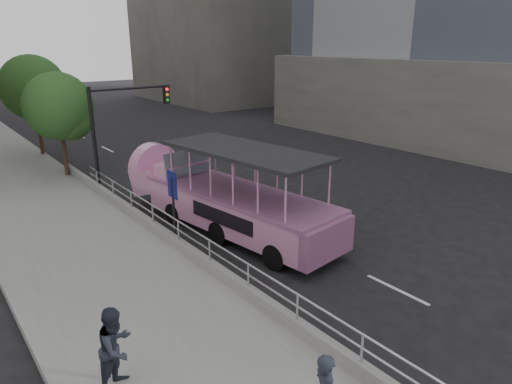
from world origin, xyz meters
The scene contains 12 objects.
ground centered at (0.00, 0.00, 0.00)m, with size 160.00×160.00×0.00m, color black.
sidewalk centered at (-5.75, 10.00, 0.15)m, with size 5.50×80.00×0.30m, color #999A94.
kerb_wall centered at (-3.12, 2.00, 0.48)m, with size 0.24×30.00×0.36m, color #A2A19C.
guardrail centered at (-3.12, 2.00, 1.14)m, with size 0.07×22.00×0.71m.
duck_boat centered at (-0.50, 5.36, 1.28)m, with size 3.82×10.64×3.46m.
car centered at (2.07, 3.81, 0.63)m, with size 1.49×3.70×1.26m, color white.
pedestrian_mid centered at (-7.31, -1.10, 1.22)m, with size 0.89×0.70×1.84m, color #262A37.
parking_sign centered at (-2.97, 4.57, 1.83)m, with size 0.09×0.66×2.95m.
traffic_signal centered at (-1.70, 12.50, 3.50)m, with size 4.20×0.32×5.20m.
street_tree_near centered at (-3.30, 15.93, 3.82)m, with size 3.52×3.52×5.72m.
street_tree_far centered at (-3.10, 21.93, 4.31)m, with size 3.97×3.97×6.45m.
tower_podium centered at (30.00, 10.00, 3.00)m, with size 26.00×26.00×6.00m, color gray.
Camera 1 is at (-9.83, -9.02, 7.14)m, focal length 32.00 mm.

